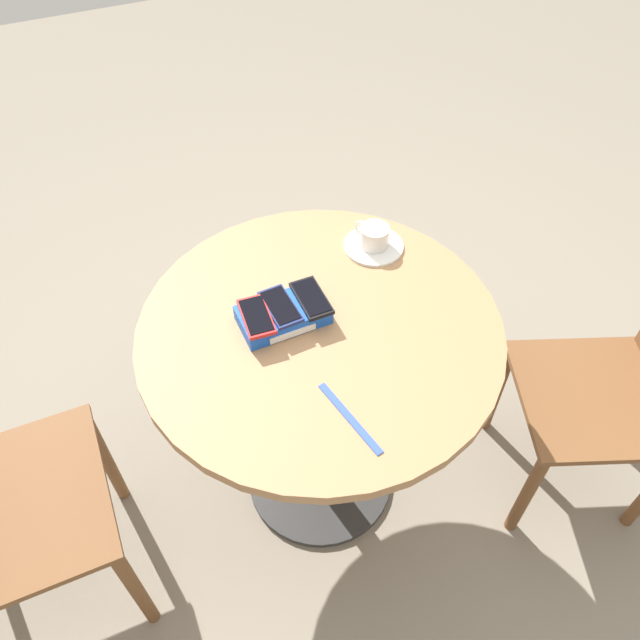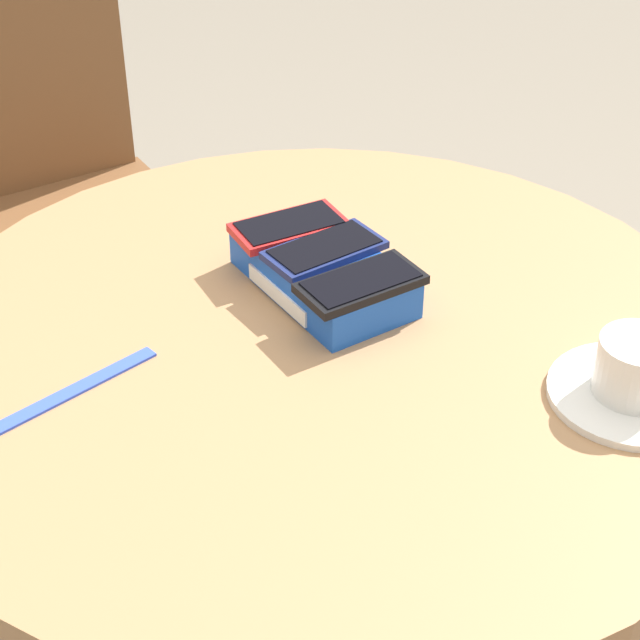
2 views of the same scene
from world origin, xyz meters
The scene contains 9 objects.
round_table centered at (0.00, 0.00, 0.60)m, with size 0.86×0.86×0.76m.
phone_box centered at (-0.07, 0.05, 0.78)m, with size 0.21×0.12×0.04m.
phone_red centered at (-0.14, 0.05, 0.80)m, with size 0.07×0.13×0.01m.
phone_navy centered at (-0.08, 0.05, 0.80)m, with size 0.07×0.13×0.01m.
phone_black centered at (0.00, 0.05, 0.80)m, with size 0.06×0.13×0.01m.
saucer centered at (0.24, 0.19, 0.76)m, with size 0.16×0.16×0.01m, color silver.
coffee_cup centered at (0.24, 0.20, 0.80)m, with size 0.08×0.10×0.06m.
lanyard_strap centered at (-0.05, -0.26, 0.76)m, with size 0.21×0.02×0.00m, color blue.
chair_near_window centered at (-0.87, 0.01, 0.49)m, with size 0.45×0.45×0.92m.
Camera 2 is at (0.74, -0.48, 1.40)m, focal length 60.00 mm.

